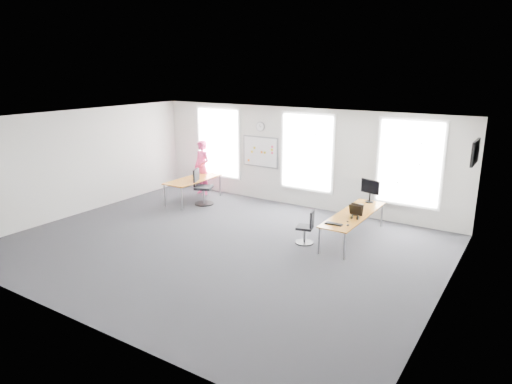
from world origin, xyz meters
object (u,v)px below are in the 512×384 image
Objects in this scene: chair_right at (307,229)px; chair_left at (202,189)px; person at (202,168)px; keyboard at (334,224)px; monitor at (370,189)px; desk_left at (193,181)px; headphones at (354,217)px; desk_right at (354,215)px.

chair_right is 4.42m from chair_left.
keyboard is at bearing -8.72° from person.
chair_right is 1.35× the size of monitor.
person reaches higher than desk_left.
chair_left is at bearing -173.43° from headphones.
person is 6.18m from keyboard.
person is at bearing -127.88° from chair_right.
chair_right reaches higher than desk_left.
desk_left is at bearing 52.58° from chair_left.
desk_left is 10.03× the size of headphones.
headphones is (5.68, -0.87, 0.05)m from desk_left.
desk_right is at bearing 80.92° from keyboard.
chair_right is at bearing -95.92° from monitor.
monitor is (5.08, 0.80, 0.55)m from chair_left.
monitor is at bearing 90.39° from desk_right.
chair_right is 2.29m from monitor.
desk_right is at bearing -73.20° from monitor.
desk_right is 5.97m from person.
chair_right reaches higher than headphones.
monitor is at bearing 143.25° from chair_right.
keyboard is at bearing -15.16° from desk_left.
desk_right is 1.36× the size of desk_left.
chair_right reaches higher than desk_right.
chair_right is at bearing -133.94° from desk_right.
person is 5.82m from monitor.
person is (-0.31, 0.83, 0.24)m from desk_left.
keyboard is at bearing -95.46° from desk_right.
keyboard is at bearing -99.30° from headphones.
person is 6.23m from headphones.
desk_right is 1.51× the size of person.
chair_left reaches higher than desk_left.
keyboard is 2.19m from monitor.
chair_right is 0.82m from keyboard.
keyboard is (0.74, -0.14, 0.31)m from chair_right.
desk_right is 3.27× the size of chair_right.
desk_left is 1.81× the size of chair_left.
desk_left is at bearing 175.22° from desk_right.
chair_left reaches higher than chair_right.
desk_right is at bearing 121.64° from chair_right.
chair_left is 5.32m from headphones.
headphones is 1.60m from monitor.
person reaches higher than desk_right.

